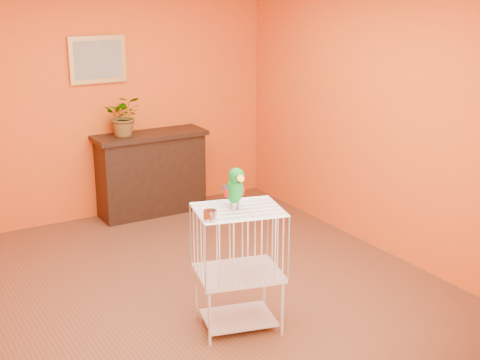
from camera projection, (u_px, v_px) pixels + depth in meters
ground at (195, 290)px, 5.75m from camera, size 4.50×4.50×0.00m
room_shell at (191, 108)px, 5.29m from camera, size 4.50×4.50×4.50m
console_cabinet at (151, 173)px, 7.52m from camera, size 1.26×0.45×0.93m
potted_plant at (123, 120)px, 7.24m from camera, size 0.54×0.57×0.35m
framed_picture at (98, 60)px, 7.07m from camera, size 0.62×0.04×0.50m
birdcage at (238, 267)px, 5.00m from camera, size 0.72×0.61×0.96m
feed_cup at (210, 215)px, 4.63m from camera, size 0.09×0.09×0.07m
parrot at (235, 187)px, 4.83m from camera, size 0.16×0.29×0.32m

